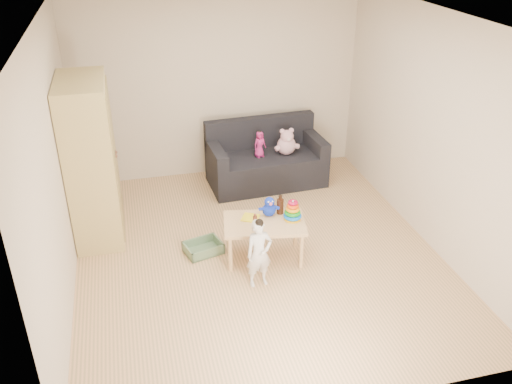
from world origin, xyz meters
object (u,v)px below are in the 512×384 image
object	(u,v)px
wardrobe	(91,161)
sofa	(266,169)
toddler	(259,254)
play_table	(264,240)

from	to	relation	value
wardrobe	sofa	bearing A→B (deg)	18.53
toddler	sofa	bearing A→B (deg)	66.18
sofa	toddler	distance (m)	2.34
sofa	toddler	bearing A→B (deg)	-110.09
wardrobe	play_table	size ratio (longest dim) A/B	2.14
play_table	toddler	size ratio (longest dim) A/B	1.19
play_table	toddler	world-z (taller)	toddler
wardrobe	toddler	world-z (taller)	wardrobe
play_table	toddler	bearing A→B (deg)	-111.23
wardrobe	sofa	xyz separation A→B (m)	(2.28, 0.77, -0.72)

